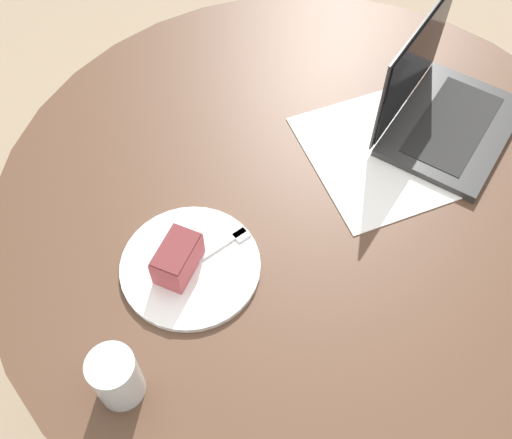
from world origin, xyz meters
name	(u,v)px	position (x,y,z in m)	size (l,w,h in m)	color
ground_plane	(295,337)	(0.00, 0.00, 0.00)	(12.00, 12.00, 0.00)	gray
dining_table	(311,229)	(0.00, 0.00, 0.60)	(1.29, 1.29, 0.72)	#4C3323
paper_document	(377,155)	(-0.01, 0.17, 0.72)	(0.38, 0.34, 0.00)	white
plate	(191,267)	(0.00, -0.29, 0.72)	(0.26, 0.26, 0.01)	white
cake_slice	(178,258)	(-0.01, -0.31, 0.76)	(0.10, 0.11, 0.07)	#B74C51
fork	(218,250)	(0.00, -0.23, 0.73)	(0.03, 0.17, 0.00)	silver
water_glass	(116,377)	(0.13, -0.49, 0.77)	(0.08, 0.08, 0.11)	silver
laptop	(442,110)	(-0.01, 0.33, 0.76)	(0.34, 0.38, 0.24)	#2D2D2D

